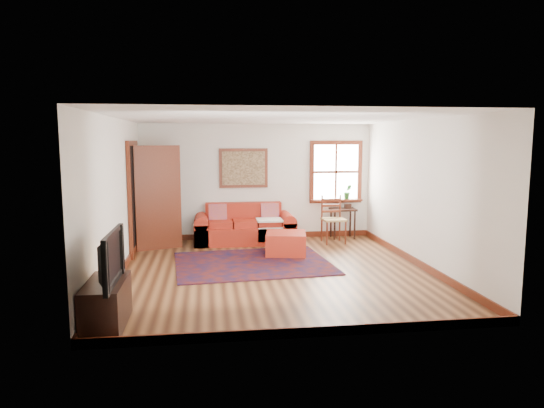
{
  "coord_description": "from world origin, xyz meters",
  "views": [
    {
      "loc": [
        -1.08,
        -7.72,
        2.15
      ],
      "look_at": [
        0.04,
        0.6,
        1.04
      ],
      "focal_mm": 32.0,
      "sensor_mm": 36.0,
      "label": 1
    }
  ],
  "objects": [
    {
      "name": "window",
      "position": [
        1.78,
        2.7,
        1.31
      ],
      "size": [
        1.18,
        0.2,
        1.38
      ],
      "color": "white",
      "rests_on": "ground"
    },
    {
      "name": "persian_rug",
      "position": [
        -0.31,
        0.54,
        0.01
      ],
      "size": [
        2.82,
        2.34,
        0.02
      ],
      "primitive_type": "cube",
      "rotation": [
        0.0,
        0.0,
        0.08
      ],
      "color": "#4F130B",
      "rests_on": "ground"
    },
    {
      "name": "ladder_back_chair",
      "position": [
        1.53,
        2.1,
        0.54
      ],
      "size": [
        0.49,
        0.46,
        0.99
      ],
      "color": "tan",
      "rests_on": "ground"
    },
    {
      "name": "framed_artwork",
      "position": [
        -0.3,
        2.71,
        1.55
      ],
      "size": [
        1.05,
        0.07,
        0.85
      ],
      "color": "#612614",
      "rests_on": "ground"
    },
    {
      "name": "room_envelope",
      "position": [
        0.0,
        0.02,
        1.65
      ],
      "size": [
        5.04,
        5.54,
        2.52
      ],
      "color": "silver",
      "rests_on": "ground"
    },
    {
      "name": "media_cabinet",
      "position": [
        -2.27,
        -2.1,
        0.27
      ],
      "size": [
        0.44,
        0.97,
        0.53
      ],
      "primitive_type": "cube",
      "color": "black",
      "rests_on": "ground"
    },
    {
      "name": "television",
      "position": [
        -2.25,
        -2.21,
        0.84
      ],
      "size": [
        0.14,
        1.06,
        0.61
      ],
      "primitive_type": "imported",
      "rotation": [
        0.0,
        0.0,
        1.57
      ],
      "color": "black",
      "rests_on": "media_cabinet"
    },
    {
      "name": "red_ottoman",
      "position": [
        0.37,
        1.13,
        0.21
      ],
      "size": [
        0.85,
        0.85,
        0.42
      ],
      "primitive_type": "cube",
      "rotation": [
        0.0,
        0.0,
        -0.17
      ],
      "color": "#A92615",
      "rests_on": "ground"
    },
    {
      "name": "doorway",
      "position": [
        -2.21,
        1.78,
        1.07
      ],
      "size": [
        0.89,
        1.08,
        2.14
      ],
      "color": "black",
      "rests_on": "ground"
    },
    {
      "name": "candle_hurricane",
      "position": [
        -2.22,
        -1.67,
        0.62
      ],
      "size": [
        0.12,
        0.12,
        0.18
      ],
      "color": "silver",
      "rests_on": "media_cabinet"
    },
    {
      "name": "side_table",
      "position": [
        1.87,
        2.51,
        0.54
      ],
      "size": [
        0.55,
        0.41,
        0.66
      ],
      "color": "black",
      "rests_on": "ground"
    },
    {
      "name": "ground",
      "position": [
        0.0,
        0.0,
        0.0
      ],
      "size": [
        5.5,
        5.5,
        0.0
      ],
      "primitive_type": "plane",
      "color": "#412211",
      "rests_on": "ground"
    },
    {
      "name": "red_leather_sofa",
      "position": [
        -0.31,
        2.34,
        0.27
      ],
      "size": [
        2.09,
        0.86,
        0.82
      ],
      "color": "#A92615",
      "rests_on": "ground"
    }
  ]
}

